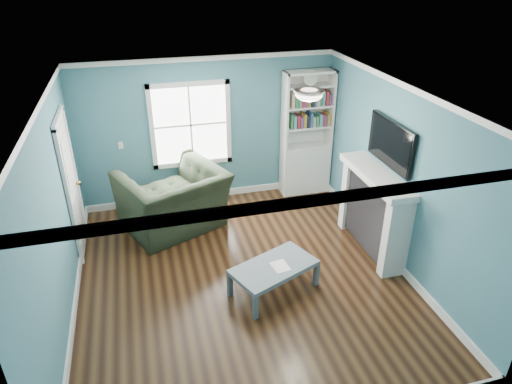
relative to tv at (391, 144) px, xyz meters
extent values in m
plane|color=black|center=(-2.20, -0.20, -1.72)|extent=(5.00, 5.00, 0.00)
plane|color=#3F6E80|center=(-2.20, 2.30, -0.43)|extent=(4.50, 0.00, 4.50)
plane|color=#3F6E80|center=(-2.20, -2.70, -0.43)|extent=(4.50, 0.00, 4.50)
plane|color=#3F6E80|center=(-4.45, -0.20, -0.43)|extent=(0.00, 5.00, 5.00)
plane|color=#3F6E80|center=(0.05, -0.20, -0.43)|extent=(0.00, 5.00, 5.00)
plane|color=white|center=(-2.20, -0.20, 0.88)|extent=(5.00, 5.00, 0.00)
cube|color=white|center=(-2.20, 2.28, -1.66)|extent=(4.50, 0.03, 0.12)
cube|color=white|center=(-4.44, -0.20, -1.66)|extent=(0.03, 5.00, 0.12)
cube|color=white|center=(0.03, -0.20, -1.66)|extent=(0.03, 5.00, 0.12)
cube|color=white|center=(-2.20, 2.28, 0.84)|extent=(4.50, 0.04, 0.08)
cube|color=white|center=(-2.20, -2.68, 0.84)|extent=(4.50, 0.04, 0.08)
cube|color=white|center=(-4.43, -0.20, 0.84)|extent=(0.04, 5.00, 0.08)
cube|color=white|center=(0.03, -0.20, 0.84)|extent=(0.04, 5.00, 0.08)
cube|color=white|center=(-2.50, 2.29, -0.27)|extent=(1.24, 0.01, 1.34)
cube|color=white|center=(-3.16, 2.28, -0.27)|extent=(0.08, 0.06, 1.50)
cube|color=white|center=(-1.84, 2.28, -0.27)|extent=(0.08, 0.06, 1.50)
cube|color=white|center=(-2.50, 2.28, -0.98)|extent=(1.40, 0.06, 0.08)
cube|color=white|center=(-2.50, 2.28, 0.44)|extent=(1.40, 0.06, 0.08)
cube|color=white|center=(-2.50, 2.28, -0.27)|extent=(1.24, 0.03, 0.03)
cube|color=white|center=(-2.50, 2.28, -0.27)|extent=(0.03, 0.03, 1.34)
cube|color=silver|center=(-0.43, 2.10, -1.27)|extent=(0.90, 0.35, 0.90)
cube|color=silver|center=(-0.86, 2.10, -0.12)|extent=(0.04, 0.35, 1.40)
cube|color=silver|center=(0.00, 2.10, -0.12)|extent=(0.04, 0.35, 1.40)
cube|color=silver|center=(-0.43, 2.26, -0.12)|extent=(0.90, 0.02, 1.40)
cube|color=silver|center=(-0.43, 2.10, 0.55)|extent=(0.90, 0.35, 0.04)
cube|color=silver|center=(-0.43, 2.10, -0.80)|extent=(0.84, 0.33, 0.03)
cube|color=silver|center=(-0.43, 2.10, -0.42)|extent=(0.84, 0.33, 0.03)
cube|color=silver|center=(-0.43, 2.10, -0.04)|extent=(0.84, 0.33, 0.03)
cube|color=silver|center=(-0.43, 2.10, 0.32)|extent=(0.84, 0.33, 0.03)
cube|color=#33723F|center=(-0.43, 2.08, -0.30)|extent=(0.70, 0.25, 0.22)
cube|color=teal|center=(-0.43, 2.08, 0.08)|extent=(0.70, 0.25, 0.22)
cylinder|color=beige|center=(-0.43, 2.05, 0.46)|extent=(0.26, 0.06, 0.26)
cube|color=black|center=(-0.11, 0.00, -1.12)|extent=(0.30, 1.20, 1.10)
cube|color=black|center=(-0.13, 0.00, -1.32)|extent=(0.22, 0.65, 0.70)
cube|color=silver|center=(-0.13, -0.67, -1.12)|extent=(0.36, 0.16, 1.20)
cube|color=silver|center=(-0.13, 0.67, -1.12)|extent=(0.36, 0.16, 1.20)
cube|color=silver|center=(-0.15, 0.00, -0.47)|extent=(0.44, 1.58, 0.10)
cube|color=black|center=(0.00, 0.00, 0.00)|extent=(0.06, 1.10, 0.65)
cube|color=silver|center=(-4.43, 1.20, -0.70)|extent=(0.04, 0.80, 2.05)
cube|color=white|center=(-4.42, 0.75, -0.70)|extent=(0.05, 0.08, 2.13)
cube|color=white|center=(-4.42, 1.65, -0.70)|extent=(0.05, 0.08, 2.13)
cube|color=white|center=(-4.42, 1.20, 0.36)|extent=(0.05, 0.98, 0.08)
sphere|color=#BF8C3F|center=(-4.37, 1.50, -0.77)|extent=(0.07, 0.07, 0.07)
ellipsoid|color=white|center=(-1.30, -0.10, 0.82)|extent=(0.34, 0.34, 0.15)
cylinder|color=white|center=(-1.30, -0.10, 0.86)|extent=(0.38, 0.38, 0.03)
cube|color=white|center=(-3.70, 2.28, -0.52)|extent=(0.08, 0.01, 0.12)
imported|color=black|center=(-2.97, 1.40, -1.05)|extent=(1.81, 1.53, 1.35)
cube|color=#4E545D|center=(-2.23, -1.04, -1.55)|extent=(0.08, 0.08, 0.35)
cube|color=#4E545D|center=(-1.26, -0.63, -1.55)|extent=(0.08, 0.08, 0.35)
cube|color=#4E545D|center=(-2.45, -0.53, -1.55)|extent=(0.08, 0.08, 0.35)
cube|color=#4E545D|center=(-1.47, -0.12, -1.55)|extent=(0.08, 0.08, 0.35)
cube|color=#515D68|center=(-1.85, -0.58, -1.35)|extent=(1.27, 1.00, 0.06)
cube|color=white|center=(-1.78, -0.62, -1.32)|extent=(0.25, 0.29, 0.00)
camera|label=1|loc=(-3.35, -5.24, 2.35)|focal=32.00mm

